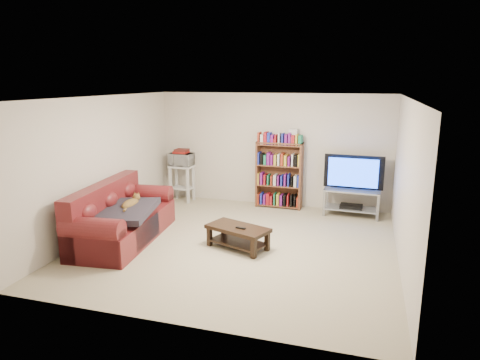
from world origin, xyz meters
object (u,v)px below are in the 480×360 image
(coffee_table, at_px, (238,233))
(tv_stand, at_px, (352,198))
(bookshelf, at_px, (279,174))
(sofa, at_px, (119,221))

(coffee_table, distance_m, tv_stand, 2.84)
(coffee_table, distance_m, bookshelf, 2.51)
(sofa, xyz_separation_m, coffee_table, (2.04, 0.20, -0.08))
(sofa, bearing_deg, bookshelf, 44.83)
(sofa, xyz_separation_m, bookshelf, (2.21, 2.66, 0.39))
(coffee_table, height_order, bookshelf, bookshelf)
(coffee_table, height_order, tv_stand, tv_stand)
(tv_stand, distance_m, bookshelf, 1.57)
(coffee_table, xyz_separation_m, tv_stand, (1.69, 2.28, 0.11))
(coffee_table, xyz_separation_m, bookshelf, (0.17, 2.46, 0.47))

